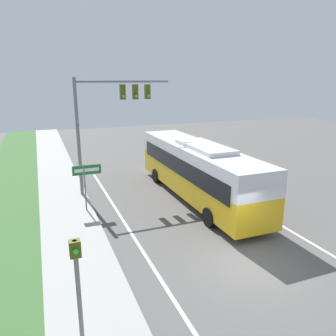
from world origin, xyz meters
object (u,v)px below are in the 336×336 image
Objects in this scene: street_sign at (86,177)px; signal_gantry at (109,110)px; bus at (197,168)px; pedestrian_signal at (77,277)px.

signal_gantry is at bearing 54.74° from street_sign.
signal_gantry is at bearing 146.10° from bus.
bus is 1.74× the size of signal_gantry.
bus is 6.48m from street_sign.
bus is 3.89× the size of pedestrian_signal.
bus is at bearing 49.20° from pedestrian_signal.
bus is at bearing -33.90° from signal_gantry.
signal_gantry is 2.24× the size of pedestrian_signal.
street_sign is (1.56, 9.59, -0.21)m from pedestrian_signal.
signal_gantry is (-4.52, 3.04, 3.29)m from bus.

